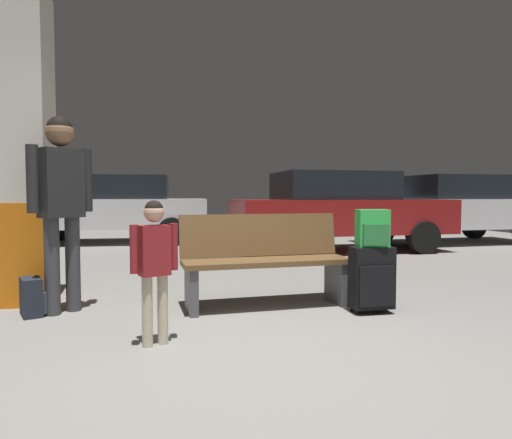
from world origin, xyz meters
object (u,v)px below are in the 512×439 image
(bench, at_px, (265,260))
(backpack_dark_floor, at_px, (32,297))
(structural_pillar, at_px, (20,149))
(parked_car_near, at_px, (338,209))
(suitcase, at_px, (372,278))
(child, at_px, (154,256))
(parked_car_far, at_px, (116,207))
(parked_car_side, at_px, (452,207))
(backpack_bright, at_px, (373,229))
(adult, at_px, (61,192))

(bench, bearing_deg, backpack_dark_floor, 179.15)
(structural_pillar, bearing_deg, bench, -14.69)
(structural_pillar, height_order, parked_car_near, structural_pillar)
(suitcase, bearing_deg, child, -163.93)
(structural_pillar, relative_size, parked_car_far, 0.74)
(parked_car_far, bearing_deg, parked_car_side, -11.40)
(child, bearing_deg, structural_pillar, 129.32)
(structural_pillar, bearing_deg, parked_car_side, 29.53)
(suitcase, distance_m, parked_car_near, 4.77)
(structural_pillar, distance_m, suitcase, 3.62)
(child, bearing_deg, bench, 44.63)
(backpack_bright, height_order, parked_car_side, parked_car_side)
(suitcase, distance_m, parked_car_side, 7.07)
(suitcase, relative_size, parked_car_near, 0.14)
(adult, relative_size, backpack_dark_floor, 5.24)
(adult, height_order, parked_car_side, adult)
(adult, xyz_separation_m, parked_car_far, (-0.19, 6.40, -0.29))
(adult, bearing_deg, child, -52.40)
(adult, distance_m, parked_car_near, 5.78)
(bench, relative_size, adult, 0.92)
(structural_pillar, bearing_deg, suitcase, -18.16)
(backpack_bright, xyz_separation_m, parked_car_near, (1.41, 4.53, 0.03))
(structural_pillar, xyz_separation_m, suitcase, (3.25, -1.06, -1.21))
(backpack_bright, distance_m, child, 2.00)
(parked_car_far, bearing_deg, backpack_dark_floor, -90.52)
(suitcase, relative_size, adult, 0.34)
(adult, bearing_deg, backpack_bright, -11.10)
(backpack_bright, relative_size, backpack_dark_floor, 1.00)
(adult, bearing_deg, structural_pillar, 132.64)
(suitcase, relative_size, backpack_dark_floor, 1.78)
(child, height_order, parked_car_near, parked_car_near)
(structural_pillar, height_order, backpack_bright, structural_pillar)
(structural_pillar, relative_size, backpack_dark_floor, 9.07)
(structural_pillar, distance_m, adult, 0.83)
(adult, height_order, parked_car_near, adult)
(backpack_bright, relative_size, adult, 0.19)
(parked_car_near, bearing_deg, adult, -136.36)
(adult, distance_m, parked_car_far, 6.41)
(bench, distance_m, parked_car_side, 7.36)
(bench, relative_size, parked_car_near, 0.39)
(structural_pillar, xyz_separation_m, backpack_bright, (3.25, -1.07, -0.76))
(child, distance_m, parked_car_side, 8.78)
(backpack_bright, xyz_separation_m, backpack_dark_floor, (-3.01, 0.48, -0.60))
(suitcase, xyz_separation_m, parked_car_near, (1.41, 4.53, 0.48))
(backpack_bright, height_order, parked_car_near, parked_car_near)
(backpack_dark_floor, xyz_separation_m, parked_car_far, (0.06, 6.46, 0.64))
(structural_pillar, height_order, parked_car_side, structural_pillar)
(structural_pillar, xyz_separation_m, parked_car_near, (4.66, 3.46, -0.72))
(suitcase, bearing_deg, adult, 168.91)
(suitcase, height_order, parked_car_near, parked_car_near)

